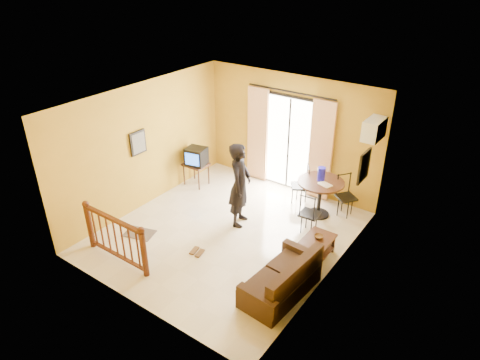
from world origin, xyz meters
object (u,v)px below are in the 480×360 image
Objects in this scene: dining_table at (320,188)px; sofa at (283,282)px; standing_person at (240,185)px; television at (196,156)px; coffee_table at (315,247)px.

dining_table is 2.75m from sofa.
television is at bearing 48.23° from standing_person.
sofa reaches higher than coffee_table.
sofa is (-0.00, -1.18, 0.01)m from coffee_table.
standing_person reaches higher than television.
coffee_table is at bearing -66.63° from dining_table.
standing_person is at bearing 173.73° from coffee_table.
dining_table is at bearing -2.48° from television.
standing_person is (-1.87, 0.21, 0.65)m from coffee_table.
sofa is 2.41m from standing_person.
standing_person is at bearing 147.97° from sofa.
television is at bearing 165.15° from coffee_table.
sofa is (3.72, -2.17, -0.50)m from television.
coffee_table is 0.49× the size of standing_person.
standing_person is at bearing -134.40° from dining_table.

